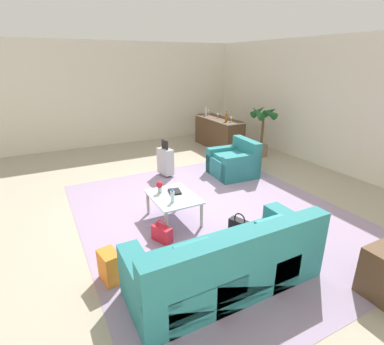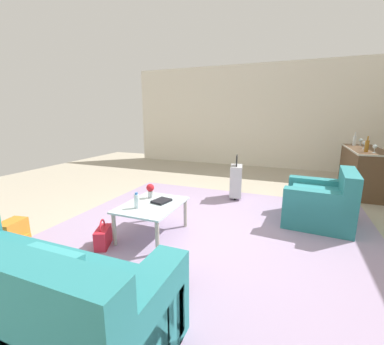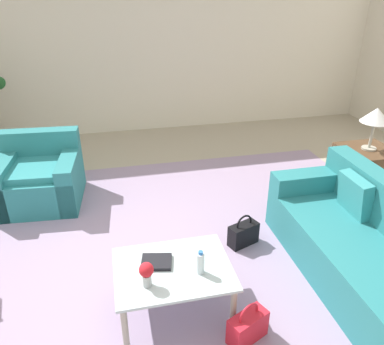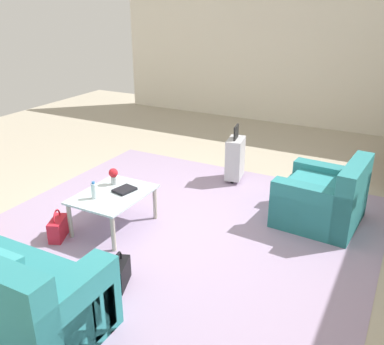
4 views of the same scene
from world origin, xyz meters
TOP-DOWN VIEW (x-y plane):
  - ground_plane at (0.00, 0.00)m, footprint 12.00×12.00m
  - wall_back at (0.00, 4.06)m, footprint 10.24×0.12m
  - area_rug at (0.60, 0.20)m, footprint 5.20×4.40m
  - couch at (2.19, -0.60)m, footprint 0.87×2.31m
  - armchair at (-0.89, 1.67)m, footprint 1.02×0.99m
  - coffee_table at (0.40, -0.50)m, footprint 0.93×0.71m
  - water_bottle at (0.60, -0.60)m, footprint 0.06×0.06m
  - coffee_table_book at (0.28, -0.42)m, footprint 0.27×0.24m
  - flower_vase at (0.18, -0.65)m, footprint 0.11×0.11m
  - side_table at (3.20, 1.00)m, footprint 0.63×0.63m
  - table_lamp at (3.20, 1.00)m, footprint 0.36×0.36m
  - handbag_black at (1.27, 0.22)m, footprint 0.35×0.24m
  - handbag_red at (0.90, -0.92)m, footprint 0.35×0.26m

SIDE VIEW (x-z plane):
  - ground_plane at x=0.00m, z-range 0.00..0.00m
  - area_rug at x=0.60m, z-range 0.00..0.01m
  - handbag_black at x=1.27m, z-range -0.05..0.31m
  - handbag_red at x=0.90m, z-range -0.05..0.31m
  - armchair at x=-0.89m, z-range -0.12..0.71m
  - side_table at x=3.20m, z-range 0.00..0.59m
  - couch at x=2.19m, z-range -0.13..0.75m
  - coffee_table at x=0.40m, z-range 0.16..0.61m
  - coffee_table_book at x=0.28m, z-range 0.45..0.48m
  - water_bottle at x=0.60m, z-range 0.44..0.64m
  - flower_vase at x=0.18m, z-range 0.47..0.67m
  - table_lamp at x=3.20m, z-range 0.75..1.29m
  - wall_back at x=0.00m, z-range 0.00..3.10m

